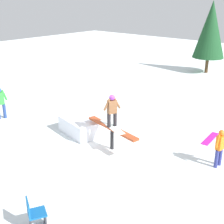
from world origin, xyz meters
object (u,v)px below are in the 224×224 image
bystander_orange (220,146)px  loose_snowboard_magenta (210,139)px  main_rider_on_rail (112,112)px  rail_feature (112,130)px  folding_chair (35,215)px  bystander_green (0,101)px  pine_tree_near (211,30)px

bystander_orange → loose_snowboard_magenta: 2.33m
main_rider_on_rail → bystander_orange: bearing=43.4°
rail_feature → folding_chair: 4.78m
bystander_green → pine_tree_near: size_ratio=0.29×
pine_tree_near → bystander_green: bearing=-101.9°
rail_feature → bystander_orange: 3.86m
folding_chair → pine_tree_near: bearing=-50.5°
bystander_green → folding_chair: bearing=86.7°
main_rider_on_rail → pine_tree_near: pine_tree_near is taller
folding_chair → pine_tree_near: (-4.26, 18.70, 2.76)m
rail_feature → bystander_orange: bystander_orange is taller
bystander_orange → folding_chair: 6.35m
rail_feature → bystander_green: 6.14m
bystander_orange → pine_tree_near: size_ratio=0.26×
rail_feature → pine_tree_near: 14.63m
main_rider_on_rail → pine_tree_near: bearing=123.2°
folding_chair → bystander_orange: bearing=-83.3°
main_rider_on_rail → loose_snowboard_magenta: main_rider_on_rail is taller
rail_feature → bystander_orange: bearing=32.4°
main_rider_on_rail → folding_chair: size_ratio=1.74×
rail_feature → main_rider_on_rail: (0.00, 0.00, 0.74)m
rail_feature → pine_tree_near: pine_tree_near is taller
bystander_orange → loose_snowboard_magenta: bystander_orange is taller
bystander_orange → main_rider_on_rail: bearing=118.0°
rail_feature → loose_snowboard_magenta: (2.46, 3.31, -0.76)m
pine_tree_near → loose_snowboard_magenta: bearing=-63.9°
bystander_green → folding_chair: (7.47, -3.47, -0.44)m
loose_snowboard_magenta → pine_tree_near: pine_tree_near is taller
folding_chair → bystander_green: bearing=1.7°
main_rider_on_rail → bystander_green: size_ratio=1.00×
main_rider_on_rail → bystander_orange: main_rider_on_rail is taller
rail_feature → loose_snowboard_magenta: rail_feature is taller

